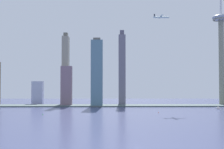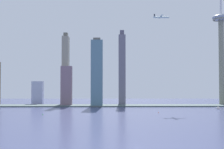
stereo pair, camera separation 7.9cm
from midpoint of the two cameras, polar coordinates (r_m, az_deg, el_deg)
ground_plane at (r=238.78m, az=4.87°, el=-14.00°), size 6000.00×6000.00×0.00m
waterfront_pier at (r=662.75m, az=1.26°, el=-6.10°), size 861.02×55.50×2.45m
observation_tower at (r=740.52m, az=20.59°, el=6.78°), size 40.60×40.60×319.69m
skyscraper_1 at (r=652.04m, az=-2.99°, el=0.35°), size 26.54×13.29×153.91m
skyscraper_2 at (r=748.78m, az=-14.35°, el=-3.47°), size 27.39×15.83×56.93m
skyscraper_3 at (r=691.54m, az=1.98°, el=1.07°), size 15.99×17.58×178.00m
skyscraper_4 at (r=711.54m, az=-9.07°, el=0.89°), size 15.02×27.99×173.71m
skyscraper_7 at (r=670.70m, az=-8.90°, el=-2.25°), size 24.90×15.74×90.82m
boat_4 at (r=617.44m, az=20.05°, el=-6.25°), size 7.68×7.08×4.75m
channel_buoy_0 at (r=514.13m, az=9.07°, el=-7.34°), size 1.12×1.12×1.82m
channel_buoy_2 at (r=489.64m, az=-13.40°, el=-7.56°), size 1.06×1.06×2.33m
airplane at (r=618.10m, az=9.63°, el=11.01°), size 33.16×33.01×8.64m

